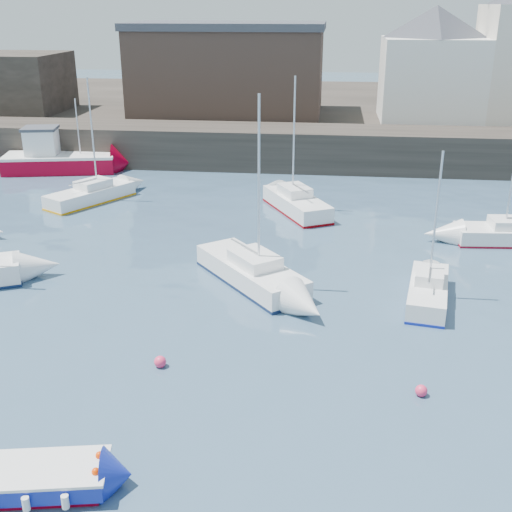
# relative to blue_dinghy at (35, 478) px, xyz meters

# --- Properties ---
(water) EXTENTS (220.00, 220.00, 0.00)m
(water) POSITION_rel_blue_dinghy_xyz_m (4.20, 1.46, -0.40)
(water) COLOR #2D4760
(water) RESTS_ON ground
(quay_wall) EXTENTS (90.00, 5.00, 3.00)m
(quay_wall) POSITION_rel_blue_dinghy_xyz_m (4.20, 36.46, 1.10)
(quay_wall) COLOR #28231E
(quay_wall) RESTS_ON ground
(land_strip) EXTENTS (90.00, 32.00, 2.80)m
(land_strip) POSITION_rel_blue_dinghy_xyz_m (4.20, 54.46, 1.00)
(land_strip) COLOR #28231E
(land_strip) RESTS_ON ground
(bldg_east_d) EXTENTS (11.14, 11.14, 8.95)m
(bldg_east_d) POSITION_rel_blue_dinghy_xyz_m (15.20, 42.96, 6.96)
(bldg_east_d) COLOR white
(bldg_east_d) RESTS_ON land_strip
(warehouse) EXTENTS (16.40, 10.40, 7.60)m
(warehouse) POSITION_rel_blue_dinghy_xyz_m (-1.80, 44.46, 6.22)
(warehouse) COLOR #3D2D26
(warehouse) RESTS_ON land_strip
(blue_dinghy) EXTENTS (4.01, 2.30, 0.72)m
(blue_dinghy) POSITION_rel_blue_dinghy_xyz_m (0.00, 0.00, 0.00)
(blue_dinghy) COLOR maroon
(blue_dinghy) RESTS_ON ground
(fishing_boat) EXTENTS (8.61, 4.63, 5.41)m
(fishing_boat) POSITION_rel_blue_dinghy_xyz_m (-13.21, 32.91, 0.65)
(fishing_boat) COLOR maroon
(fishing_boat) RESTS_ON ground
(sailboat_b) EXTENTS (5.80, 6.45, 8.49)m
(sailboat_b) POSITION_rel_blue_dinghy_xyz_m (3.94, 13.93, 0.15)
(sailboat_b) COLOR white
(sailboat_b) RESTS_ON ground
(sailboat_c) EXTENTS (2.36, 5.05, 6.39)m
(sailboat_c) POSITION_rel_blue_dinghy_xyz_m (11.62, 12.87, 0.09)
(sailboat_c) COLOR white
(sailboat_c) RESTS_ON ground
(sailboat_f) EXTENTS (4.63, 6.35, 7.99)m
(sailboat_f) POSITION_rel_blue_dinghy_xyz_m (5.34, 24.86, 0.16)
(sailboat_f) COLOR white
(sailboat_f) RESTS_ON ground
(sailboat_h) EXTENTS (4.73, 6.13, 7.71)m
(sailboat_h) POSITION_rel_blue_dinghy_xyz_m (-7.83, 25.44, 0.10)
(sailboat_h) COLOR white
(sailboat_h) RESTS_ON ground
(buoy_near) EXTENTS (0.43, 0.43, 0.43)m
(buoy_near) POSITION_rel_blue_dinghy_xyz_m (1.66, 6.36, -0.40)
(buoy_near) COLOR #FF3262
(buoy_near) RESTS_ON ground
(buoy_mid) EXTENTS (0.40, 0.40, 0.40)m
(buoy_mid) POSITION_rel_blue_dinghy_xyz_m (10.50, 5.60, -0.40)
(buoy_mid) COLOR #FF3262
(buoy_mid) RESTS_ON ground
(buoy_far) EXTENTS (0.34, 0.34, 0.34)m
(buoy_far) POSITION_rel_blue_dinghy_xyz_m (3.70, 18.00, -0.40)
(buoy_far) COLOR #FF3262
(buoy_far) RESTS_ON ground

